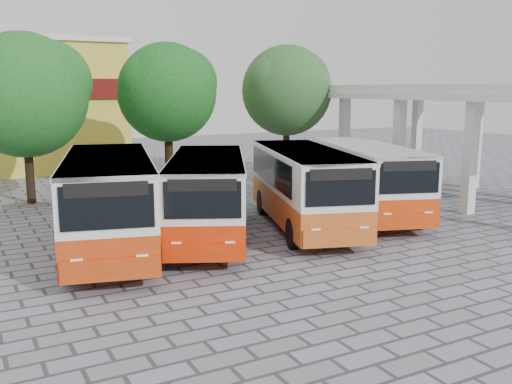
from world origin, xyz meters
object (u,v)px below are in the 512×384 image
bus_centre_left (208,192)px  bus_far_right (367,175)px  bus_centre_right (305,183)px  bus_far_left (109,197)px

bus_centre_left → bus_far_right: bearing=28.2°
bus_centre_right → bus_far_left: bearing=-165.0°
bus_centre_left → bus_centre_right: size_ratio=0.98×
bus_far_left → bus_centre_left: size_ratio=1.05×
bus_far_right → bus_centre_right: bearing=-151.0°
bus_centre_right → bus_far_right: bus_centre_right is taller
bus_centre_right → bus_far_right: (3.45, 0.63, -0.03)m
bus_far_left → bus_centre_right: 7.25m
bus_centre_right → bus_far_right: size_ratio=1.02×
bus_far_left → bus_centre_right: size_ratio=1.03×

